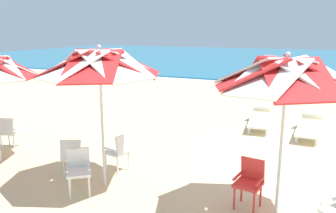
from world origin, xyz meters
TOP-DOWN VIEW (x-y plane):
  - ground_plane at (0.00, 0.00)m, footprint 80.00×80.00m
  - sea at (0.00, 30.00)m, footprint 80.00×36.00m
  - surf_foam at (0.00, 11.70)m, footprint 80.00×0.70m
  - beach_umbrella_0 at (-0.58, -2.73)m, footprint 2.30×2.30m
  - plastic_chair_1 at (-1.08, -2.56)m, footprint 0.50×0.52m
  - beach_umbrella_1 at (-3.86, -2.96)m, footprint 2.34×2.34m
  - plastic_chair_2 at (-4.14, -3.39)m, footprint 0.63×0.63m
  - plastic_chair_3 at (-3.98, -2.21)m, footprint 0.55×0.52m
  - plastic_chair_4 at (-4.71, -2.87)m, footprint 0.59×0.60m
  - plastic_chair_6 at (-7.38, -2.18)m, footprint 0.55×0.58m
  - sun_lounger_1 at (-0.32, 2.33)m, footprint 0.68×2.16m
  - sun_lounger_2 at (-1.80, 2.67)m, footprint 0.85×2.20m

SIDE VIEW (x-z plane):
  - ground_plane at x=0.00m, z-range 0.00..0.00m
  - surf_foam at x=0.00m, z-range 0.00..0.01m
  - sea at x=0.00m, z-range 0.00..0.10m
  - sun_lounger_1 at x=-0.32m, z-range -0.03..0.59m
  - sun_lounger_2 at x=-1.80m, z-range -0.03..0.59m
  - plastic_chair_1 at x=-1.08m, z-range 0.06..0.93m
  - plastic_chair_2 at x=-4.14m, z-range 0.06..0.93m
  - plastic_chair_3 at x=-3.98m, z-range 0.06..0.93m
  - plastic_chair_4 at x=-4.71m, z-range 0.06..0.93m
  - plastic_chair_6 at x=-7.38m, z-range 0.06..0.93m
  - beach_umbrella_0 at x=-0.58m, z-range 1.01..3.75m
  - beach_umbrella_1 at x=-3.86m, z-range 1.03..3.84m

